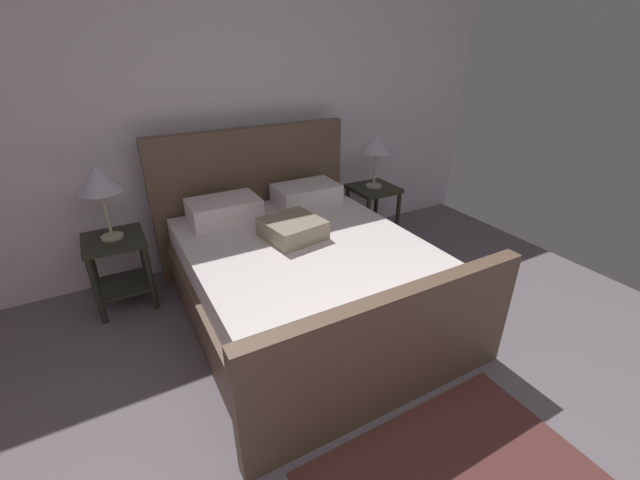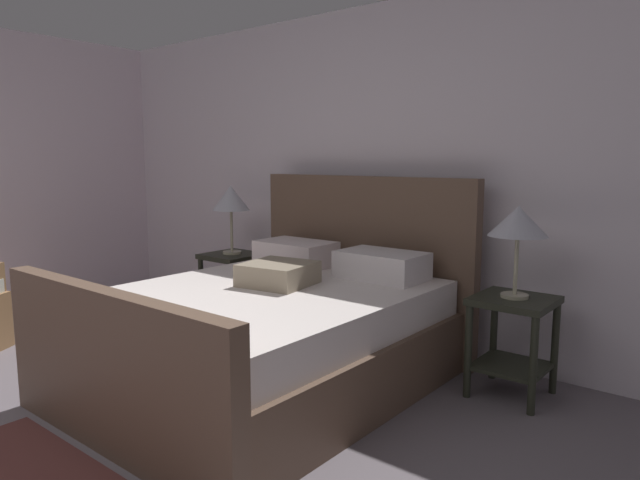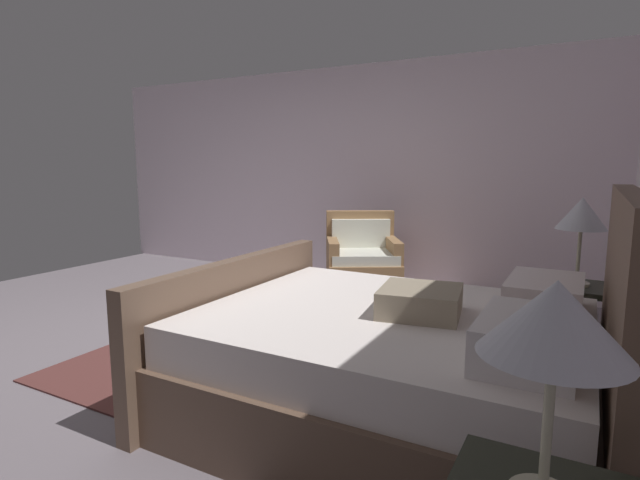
% 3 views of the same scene
% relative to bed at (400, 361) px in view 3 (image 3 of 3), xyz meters
% --- Properties ---
extents(ground_plane, '(5.70, 6.51, 0.02)m').
position_rel_bed_xyz_m(ground_plane, '(-0.19, -2.07, -0.37)').
color(ground_plane, slate).
extents(wall_side_left, '(0.12, 6.63, 2.54)m').
position_rel_bed_xyz_m(wall_side_left, '(-3.10, -2.07, 0.91)').
color(wall_side_left, white).
rests_on(wall_side_left, ground).
extents(bed, '(1.81, 2.18, 1.28)m').
position_rel_bed_xyz_m(bed, '(0.00, 0.00, 0.00)').
color(bed, brown).
rests_on(bed, ground).
extents(table_lamp_right, '(0.34, 0.34, 0.54)m').
position_rel_bed_xyz_m(table_lamp_right, '(1.22, 0.78, 0.68)').
color(table_lamp_right, '#B7B293').
rests_on(table_lamp_right, nightstand_right).
extents(nightstand_left, '(0.44, 0.44, 0.60)m').
position_rel_bed_xyz_m(nightstand_left, '(-1.22, 0.78, 0.05)').
color(nightstand_left, '#292C20').
rests_on(nightstand_left, ground).
extents(table_lamp_left, '(0.31, 0.31, 0.58)m').
position_rel_bed_xyz_m(table_lamp_left, '(-1.22, 0.78, 0.71)').
color(table_lamp_left, '#B7B293').
rests_on(table_lamp_left, nightstand_left).
extents(armchair, '(0.99, 0.99, 0.90)m').
position_rel_bed_xyz_m(armchair, '(-2.22, -1.21, -0.01)').
color(armchair, '#966E46').
rests_on(armchair, ground).
extents(area_rug, '(1.41, 1.17, 0.01)m').
position_rel_bed_xyz_m(area_rug, '(0.00, -1.78, -0.35)').
color(area_rug, '#552C29').
rests_on(area_rug, ground).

